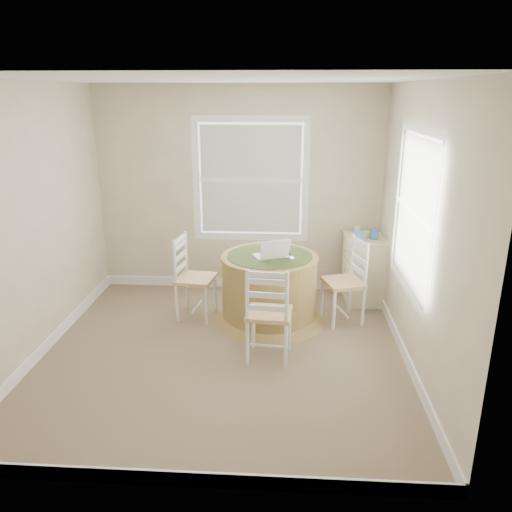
{
  "coord_description": "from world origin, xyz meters",
  "views": [
    {
      "loc": [
        0.61,
        -4.43,
        2.5
      ],
      "look_at": [
        0.3,
        0.45,
        0.89
      ],
      "focal_mm": 35.0,
      "sensor_mm": 36.0,
      "label": 1
    }
  ],
  "objects_px": {
    "round_table": "(269,285)",
    "corner_chest": "(363,269)",
    "chair_right": "(343,282)",
    "laptop": "(271,254)",
    "chair_near": "(269,313)",
    "chair_left": "(196,278)"
  },
  "relations": [
    {
      "from": "round_table",
      "to": "chair_right",
      "type": "distance_m",
      "value": 0.83
    },
    {
      "from": "chair_left",
      "to": "chair_near",
      "type": "height_order",
      "value": "same"
    },
    {
      "from": "laptop",
      "to": "corner_chest",
      "type": "bearing_deg",
      "value": -171.74
    },
    {
      "from": "round_table",
      "to": "chair_near",
      "type": "relative_size",
      "value": 1.33
    },
    {
      "from": "chair_near",
      "to": "laptop",
      "type": "height_order",
      "value": "laptop"
    },
    {
      "from": "corner_chest",
      "to": "chair_right",
      "type": "bearing_deg",
      "value": -119.96
    },
    {
      "from": "chair_right",
      "to": "round_table",
      "type": "bearing_deg",
      "value": -106.51
    },
    {
      "from": "chair_near",
      "to": "chair_left",
      "type": "bearing_deg",
      "value": -40.01
    },
    {
      "from": "laptop",
      "to": "corner_chest",
      "type": "distance_m",
      "value": 1.37
    },
    {
      "from": "chair_right",
      "to": "laptop",
      "type": "height_order",
      "value": "laptop"
    },
    {
      "from": "round_table",
      "to": "corner_chest",
      "type": "distance_m",
      "value": 1.31
    },
    {
      "from": "chair_near",
      "to": "corner_chest",
      "type": "bearing_deg",
      "value": -121.06
    },
    {
      "from": "chair_near",
      "to": "laptop",
      "type": "xyz_separation_m",
      "value": [
        -0.01,
        0.81,
        0.33
      ]
    },
    {
      "from": "chair_right",
      "to": "laptop",
      "type": "bearing_deg",
      "value": -103.22
    },
    {
      "from": "corner_chest",
      "to": "chair_left",
      "type": "bearing_deg",
      "value": -166.36
    },
    {
      "from": "round_table",
      "to": "corner_chest",
      "type": "relative_size",
      "value": 1.53
    },
    {
      "from": "corner_chest",
      "to": "round_table",
      "type": "bearing_deg",
      "value": -154.04
    },
    {
      "from": "laptop",
      "to": "chair_left",
      "type": "bearing_deg",
      "value": -28.57
    },
    {
      "from": "chair_right",
      "to": "laptop",
      "type": "relative_size",
      "value": 2.22
    },
    {
      "from": "chair_near",
      "to": "chair_right",
      "type": "bearing_deg",
      "value": -127.08
    },
    {
      "from": "chair_left",
      "to": "chair_right",
      "type": "xyz_separation_m",
      "value": [
        1.67,
        -0.01,
        0.0
      ]
    },
    {
      "from": "round_table",
      "to": "chair_near",
      "type": "distance_m",
      "value": 0.86
    }
  ]
}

